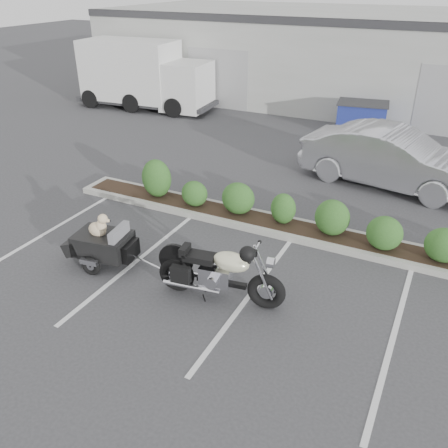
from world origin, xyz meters
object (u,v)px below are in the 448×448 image
at_px(motorcycle, 220,274).
at_px(sedan, 391,158).
at_px(dumpster, 361,118).
at_px(delivery_truck, 144,76).
at_px(pet_trailer, 103,243).

xyz_separation_m(motorcycle, sedan, (1.91, 7.12, 0.26)).
distance_m(motorcycle, dumpster, 11.82).
distance_m(dumpster, delivery_truck, 9.81).
relative_size(motorcycle, delivery_truck, 0.39).
xyz_separation_m(motorcycle, pet_trailer, (-2.79, 0.02, -0.07)).
relative_size(motorcycle, sedan, 0.49).
xyz_separation_m(dumpster, delivery_truck, (-9.77, -0.30, 0.78)).
distance_m(pet_trailer, sedan, 8.52).
height_order(motorcycle, dumpster, motorcycle).
xyz_separation_m(pet_trailer, delivery_truck, (-6.92, 11.50, 0.90)).
distance_m(pet_trailer, delivery_truck, 13.45).
xyz_separation_m(pet_trailer, sedan, (4.70, 7.10, 0.34)).
bearing_deg(dumpster, pet_trailer, -112.19).
relative_size(motorcycle, pet_trailer, 1.24).
height_order(pet_trailer, delivery_truck, delivery_truck).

